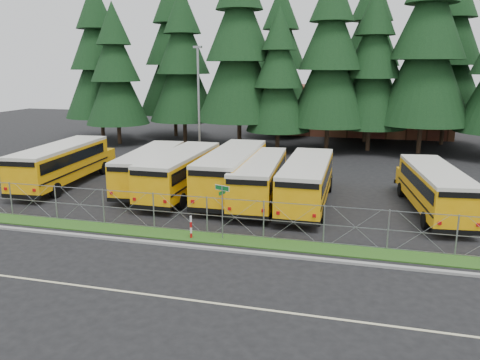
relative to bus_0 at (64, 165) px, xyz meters
name	(u,v)px	position (x,y,z in m)	size (l,w,h in m)	color
ground	(231,229)	(14.34, -6.12, -1.50)	(120.00, 120.00, 0.00)	black
curb	(213,249)	(14.34, -9.22, -1.44)	(50.00, 0.25, 0.12)	gray
grass_verge	(222,239)	(14.34, -7.82, -1.47)	(50.00, 1.40, 0.06)	#194313
road_lane_line	(174,298)	(14.34, -14.12, -1.50)	(50.00, 0.12, 0.01)	beige
chainlink_fence	(226,217)	(14.34, -7.12, -0.50)	(44.00, 0.10, 2.00)	gray
brick_building	(358,110)	(20.34, 33.88, 1.50)	(22.00, 10.00, 6.00)	brown
bus_0	(64,165)	(0.00, 0.00, 0.00)	(2.71, 11.47, 3.01)	#EA9C07
bus_2	(152,169)	(6.67, 0.63, -0.11)	(2.52, 10.66, 2.80)	#EA9C07
bus_3	(183,173)	(9.31, -0.22, -0.04)	(2.64, 11.18, 2.93)	#EA9C07
bus_4	(233,173)	(12.72, 0.31, 0.05)	(2.80, 11.85, 3.11)	#EA9C07
bus_5	(260,180)	(14.76, -0.65, -0.09)	(2.55, 10.82, 2.84)	#EA9C07
bus_6	(307,183)	(17.78, -0.72, -0.05)	(2.61, 11.07, 2.90)	#EA9C07
bus_east	(433,190)	(25.15, -0.40, -0.12)	(2.49, 10.54, 2.76)	#EA9C07
street_sign	(222,201)	(14.36, -7.75, 0.53)	(0.80, 0.53, 2.81)	gray
striped_bollard	(191,227)	(12.80, -8.07, -0.90)	(0.11, 0.11, 1.20)	#B20C0C
light_standard	(199,102)	(7.24, 9.16, 4.00)	(0.70, 0.35, 10.14)	gray
conifer_0	(98,62)	(-9.10, 20.76, 7.45)	(8.09, 8.09, 17.90)	black
conifer_1	(116,74)	(-5.41, 18.00, 6.11)	(6.88, 6.88, 15.22)	black
conifer_2	(183,66)	(1.35, 20.86, 6.97)	(7.66, 7.66, 16.94)	black
conifer_3	(239,52)	(8.28, 18.91, 8.43)	(8.98, 8.98, 19.86)	black
conifer_4	(279,80)	(12.59, 17.82, 5.61)	(6.43, 6.43, 14.22)	black
conifer_5	(330,61)	(17.46, 19.22, 7.50)	(8.14, 8.14, 18.00)	black
conifer_6	(373,70)	(21.58, 20.41, 6.60)	(7.33, 7.33, 16.21)	black
conifer_7	(428,49)	(26.49, 20.04, 8.56)	(9.10, 9.10, 20.13)	black
conifer_10	(173,57)	(-1.57, 25.19, 8.03)	(8.62, 8.62, 19.07)	black
conifer_11	(280,62)	(10.98, 27.95, 7.49)	(8.13, 8.13, 17.99)	black
conifer_12	(369,58)	(21.23, 26.25, 7.91)	(8.51, 8.51, 18.82)	black
conifer_13	(450,56)	(29.55, 26.43, 8.02)	(8.61, 8.61, 19.04)	black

